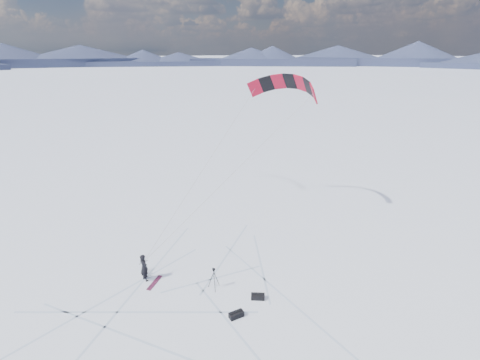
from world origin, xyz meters
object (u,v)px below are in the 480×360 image
snowkiter (145,280)px  gear_bag_a (236,315)px  snowboard (155,283)px  gear_bag_b (258,296)px  tripod (214,275)px

snowkiter → gear_bag_a: 6.21m
snowboard → gear_bag_b: gear_bag_b is taller
tripod → gear_bag_b: size_ratio=1.61×
snowkiter → gear_bag_b: bearing=-153.0°
tripod → gear_bag_a: tripod is taller
tripod → snowkiter: bearing=127.4°
snowboard → tripod: 3.64m
tripod → gear_bag_a: size_ratio=1.74×
gear_bag_a → gear_bag_b: gear_bag_b is taller
snowboard → tripod: tripod is taller
snowkiter → tripod: tripod is taller
snowboard → tripod: bearing=-80.9°
snowboard → gear_bag_a: 5.54m
snowkiter → tripod: size_ratio=1.31×
tripod → gear_bag_a: (0.03, -2.64, -0.70)m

